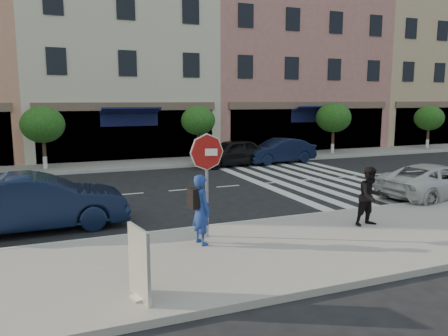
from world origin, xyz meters
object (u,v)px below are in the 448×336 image
Objects in this scene: poster_board at (140,264)px; photographer at (201,210)px; walker at (370,196)px; car_near_mid at (38,202)px; car_near_right at (436,181)px; car_far_right at (279,151)px; car_far_mid at (232,153)px; stop_sign at (207,162)px.

photographer is at bearing 39.46° from poster_board.
walker is at bearing -103.44° from photographer.
car_near_right is (13.25, -1.11, -0.15)m from car_near_mid.
poster_board is at bearing 130.20° from photographer.
photographer is at bearing 95.14° from car_near_right.
photographer is 4.76m from walker.
photographer is 14.78m from car_far_right.
car_near_mid is 1.12× the size of car_far_mid.
walker is (4.75, -0.24, -0.03)m from photographer.
car_near_right is at bearing 16.85° from car_far_mid.
photographer reaches higher than car_far_mid.
photographer is at bearing -30.22° from car_far_mid.
car_near_right is (4.87, 2.28, -0.33)m from walker.
walker is at bearing 5.38° from stop_sign.
car_near_mid is at bearing 160.24° from stop_sign.
poster_board is 17.80m from car_far_right.
walker is (4.43, -0.71, -1.07)m from stop_sign.
car_near_right is 10.58m from car_far_mid.
stop_sign is 12.78m from car_far_mid.
walker is 0.34× the size of car_near_mid.
stop_sign is at bearing -44.78° from photographer.
walker reaches higher than poster_board.
walker is 6.99m from poster_board.
car_far_right is (12.31, 8.80, -0.09)m from car_near_mid.
stop_sign is at bearing -126.18° from car_near_mid.
walker is 12.21m from car_far_mid.
photographer is 0.35× the size of car_near_mid.
car_far_right reaches higher than car_near_right.
photographer is at bearing -109.74° from stop_sign.
car_far_mid is at bearing 78.77° from stop_sign.
poster_board is at bearing -42.29° from car_far_right.
car_far_right is at bearing -1.47° from car_near_right.
car_near_mid is (-3.94, 2.68, -1.25)m from stop_sign.
photographer reaches higher than walker.
stop_sign is 0.57× the size of car_near_right.
car_near_mid is 1.13× the size of car_far_right.
walker is at bearing 108.23° from car_near_right.
walker is 0.38× the size of car_far_right.
walker reaches higher than car_far_mid.
car_near_mid is at bearing 155.49° from walker.
stop_sign reaches higher than car_far_right.
photographer is at bearing -133.00° from car_near_mid.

